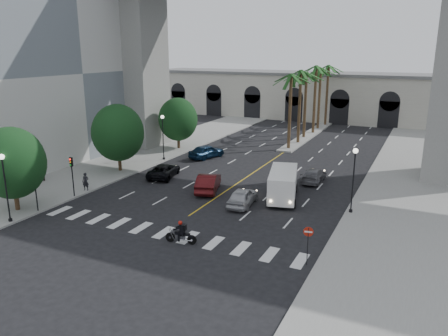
# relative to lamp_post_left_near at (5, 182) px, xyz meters

# --- Properties ---
(ground) EXTENTS (140.00, 140.00, 0.00)m
(ground) POSITION_rel_lamp_post_left_near_xyz_m (11.40, 5.00, -3.22)
(ground) COLOR black
(ground) RESTS_ON ground
(sidewalk_left) EXTENTS (8.00, 100.00, 0.15)m
(sidewalk_left) POSITION_rel_lamp_post_left_near_xyz_m (-3.60, 20.00, -3.15)
(sidewalk_left) COLOR gray
(sidewalk_left) RESTS_ON ground
(sidewalk_right) EXTENTS (8.00, 100.00, 0.15)m
(sidewalk_right) POSITION_rel_lamp_post_left_near_xyz_m (26.40, 20.00, -3.15)
(sidewalk_right) COLOR gray
(sidewalk_right) RESTS_ON ground
(median) EXTENTS (2.00, 24.00, 0.20)m
(median) POSITION_rel_lamp_post_left_near_xyz_m (11.40, 43.00, -3.12)
(median) COLOR gray
(median) RESTS_ON ground
(building_left) EXTENTS (16.50, 32.50, 20.60)m
(building_left) POSITION_rel_lamp_post_left_near_xyz_m (-15.60, 17.00, 7.09)
(building_left) COLOR silver
(building_left) RESTS_ON ground
(pier_building) EXTENTS (71.00, 10.50, 8.50)m
(pier_building) POSITION_rel_lamp_post_left_near_xyz_m (11.40, 60.00, 1.04)
(pier_building) COLOR beige
(pier_building) RESTS_ON ground
(palm_a) EXTENTS (3.20, 3.20, 10.30)m
(palm_a) POSITION_rel_lamp_post_left_near_xyz_m (11.40, 33.00, 5.88)
(palm_a) COLOR #47331E
(palm_a) RESTS_ON ground
(palm_b) EXTENTS (3.20, 3.20, 10.60)m
(palm_b) POSITION_rel_lamp_post_left_near_xyz_m (11.50, 37.00, 6.15)
(palm_b) COLOR #47331E
(palm_b) RESTS_ON ground
(palm_c) EXTENTS (3.20, 3.20, 10.10)m
(palm_c) POSITION_rel_lamp_post_left_near_xyz_m (11.20, 41.00, 5.69)
(palm_c) COLOR #47331E
(palm_c) RESTS_ON ground
(palm_d) EXTENTS (3.20, 3.20, 10.90)m
(palm_d) POSITION_rel_lamp_post_left_near_xyz_m (11.55, 45.00, 6.43)
(palm_d) COLOR #47331E
(palm_d) RESTS_ON ground
(palm_e) EXTENTS (3.20, 3.20, 10.40)m
(palm_e) POSITION_rel_lamp_post_left_near_xyz_m (11.30, 49.00, 5.97)
(palm_e) COLOR #47331E
(palm_e) RESTS_ON ground
(palm_f) EXTENTS (3.20, 3.20, 10.70)m
(palm_f) POSITION_rel_lamp_post_left_near_xyz_m (11.60, 53.00, 6.24)
(palm_f) COLOR #47331E
(palm_f) RESTS_ON ground
(street_tree_near) EXTENTS (5.20, 5.20, 6.89)m
(street_tree_near) POSITION_rel_lamp_post_left_near_xyz_m (-1.60, 2.00, 0.80)
(street_tree_near) COLOR #382616
(street_tree_near) RESTS_ON ground
(street_tree_mid) EXTENTS (5.44, 5.44, 7.21)m
(street_tree_mid) POSITION_rel_lamp_post_left_near_xyz_m (-1.60, 15.00, 0.99)
(street_tree_mid) COLOR #382616
(street_tree_mid) RESTS_ON ground
(street_tree_far) EXTENTS (5.04, 5.04, 6.68)m
(street_tree_far) POSITION_rel_lamp_post_left_near_xyz_m (-1.60, 27.00, 0.68)
(street_tree_far) COLOR #382616
(street_tree_far) RESTS_ON ground
(lamp_post_left_near) EXTENTS (0.40, 0.40, 5.35)m
(lamp_post_left_near) POSITION_rel_lamp_post_left_near_xyz_m (0.00, 0.00, 0.00)
(lamp_post_left_near) COLOR black
(lamp_post_left_near) RESTS_ON ground
(lamp_post_left_far) EXTENTS (0.40, 0.40, 5.35)m
(lamp_post_left_far) POSITION_rel_lamp_post_left_near_xyz_m (0.00, 21.00, 0.00)
(lamp_post_left_far) COLOR black
(lamp_post_left_far) RESTS_ON ground
(lamp_post_right) EXTENTS (0.40, 0.40, 5.35)m
(lamp_post_right) POSITION_rel_lamp_post_left_near_xyz_m (22.80, 13.00, 0.00)
(lamp_post_right) COLOR black
(lamp_post_right) RESTS_ON ground
(traffic_signal_near) EXTENTS (0.25, 0.18, 3.65)m
(traffic_signal_near) POSITION_rel_lamp_post_left_near_xyz_m (0.10, 2.50, -0.71)
(traffic_signal_near) COLOR black
(traffic_signal_near) RESTS_ON ground
(traffic_signal_far) EXTENTS (0.25, 0.18, 3.65)m
(traffic_signal_far) POSITION_rel_lamp_post_left_near_xyz_m (0.10, 6.50, -0.71)
(traffic_signal_far) COLOR black
(traffic_signal_far) RESTS_ON ground
(motorcycle_rider) EXTENTS (2.21, 0.63, 1.60)m
(motorcycle_rider) POSITION_rel_lamp_post_left_near_xyz_m (13.47, 2.55, -2.50)
(motorcycle_rider) COLOR black
(motorcycle_rider) RESTS_ON ground
(car_a) EXTENTS (2.21, 4.54, 1.49)m
(car_a) POSITION_rel_lamp_post_left_near_xyz_m (14.25, 11.11, -2.48)
(car_a) COLOR #ABABB0
(car_a) RESTS_ON ground
(car_b) EXTENTS (3.23, 5.28, 1.64)m
(car_b) POSITION_rel_lamp_post_left_near_xyz_m (9.90, 13.26, -2.40)
(car_b) COLOR #450D10
(car_b) RESTS_ON ground
(car_c) EXTENTS (3.31, 5.29, 1.36)m
(car_c) POSITION_rel_lamp_post_left_near_xyz_m (3.73, 15.29, -2.54)
(car_c) COLOR black
(car_c) RESTS_ON ground
(car_d) EXTENTS (1.97, 4.61, 1.32)m
(car_d) POSITION_rel_lamp_post_left_near_xyz_m (17.94, 20.29, -2.56)
(car_d) COLOR slate
(car_d) RESTS_ON ground
(car_e) EXTENTS (3.24, 5.07, 1.61)m
(car_e) POSITION_rel_lamp_post_left_near_xyz_m (3.90, 24.33, -2.42)
(car_e) COLOR #0D2540
(car_e) RESTS_ON ground
(cargo_van) EXTENTS (3.65, 6.35, 2.55)m
(cargo_van) POSITION_rel_lamp_post_left_near_xyz_m (16.81, 13.97, -1.80)
(cargo_van) COLOR white
(cargo_van) RESTS_ON ground
(pedestrian_a) EXTENTS (0.69, 0.57, 1.64)m
(pedestrian_a) POSITION_rel_lamp_post_left_near_xyz_m (-0.10, 8.21, -2.25)
(pedestrian_a) COLOR black
(pedestrian_a) RESTS_ON sidewalk_left
(pedestrian_b) EXTENTS (0.93, 0.85, 1.53)m
(pedestrian_b) POSITION_rel_lamp_post_left_near_xyz_m (-6.00, 8.61, -2.31)
(pedestrian_b) COLOR black
(pedestrian_b) RESTS_ON sidewalk_left
(do_not_enter_sign) EXTENTS (0.60, 0.15, 2.48)m
(do_not_enter_sign) POSITION_rel_lamp_post_left_near_xyz_m (21.90, 3.17, -1.42)
(do_not_enter_sign) COLOR black
(do_not_enter_sign) RESTS_ON ground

